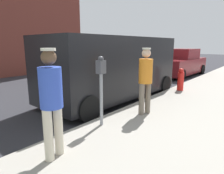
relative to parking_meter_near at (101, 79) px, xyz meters
The scene contains 8 objects.
ground_plane 2.03m from the parking_meter_near, 144.91° to the left, with size 80.00×80.00×0.00m, color #2D2D33.
sidewalk_slab 2.60m from the parking_meter_near, 23.81° to the left, with size 5.00×32.00×0.15m, color #9E998E.
parking_meter_near is the anchor object (origin of this frame).
pedestrian_in_orange 1.30m from the parking_meter_near, 73.49° to the left, with size 0.34×0.35×1.68m.
pedestrian_in_blue 1.47m from the parking_meter_near, 78.53° to the right, with size 0.34×0.36×1.71m.
parked_van 2.72m from the parking_meter_near, 123.45° to the left, with size 2.31×5.27×2.15m.
parked_sedan_ahead 9.47m from the parking_meter_near, 100.60° to the left, with size 2.10×4.47×1.65m.
fire_hydrant 4.53m from the parking_meter_near, 88.72° to the left, with size 0.24×0.24×0.86m.
Camera 1 is at (4.16, -4.06, 1.90)m, focal length 31.96 mm.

